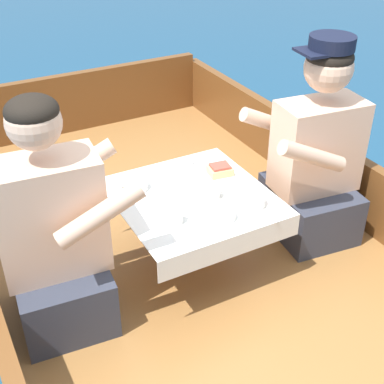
{
  "coord_description": "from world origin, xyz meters",
  "views": [
    {
      "loc": [
        -0.95,
        -1.68,
        1.97
      ],
      "look_at": [
        0.0,
        0.08,
        0.71
      ],
      "focal_mm": 50.0,
      "sensor_mm": 36.0,
      "label": 1
    }
  ],
  "objects_px": {
    "person_starboard": "(315,160)",
    "sandwich": "(220,170)",
    "coffee_cup_starboard": "(175,216)",
    "person_port": "(55,239)",
    "coffee_cup_port": "(214,192)"
  },
  "relations": [
    {
      "from": "person_starboard",
      "to": "sandwich",
      "type": "xyz_separation_m",
      "value": [
        -0.43,
        0.16,
        -0.02
      ]
    },
    {
      "from": "sandwich",
      "to": "coffee_cup_starboard",
      "type": "distance_m",
      "value": 0.43
    },
    {
      "from": "person_port",
      "to": "coffee_cup_port",
      "type": "height_order",
      "value": "person_port"
    },
    {
      "from": "sandwich",
      "to": "person_starboard",
      "type": "bearing_deg",
      "value": -19.99
    },
    {
      "from": "person_starboard",
      "to": "coffee_cup_starboard",
      "type": "bearing_deg",
      "value": 12.51
    },
    {
      "from": "person_starboard",
      "to": "sandwich",
      "type": "distance_m",
      "value": 0.46
    },
    {
      "from": "sandwich",
      "to": "coffee_cup_starboard",
      "type": "relative_size",
      "value": 1.25
    },
    {
      "from": "coffee_cup_port",
      "to": "coffee_cup_starboard",
      "type": "bearing_deg",
      "value": -159.67
    },
    {
      "from": "coffee_cup_starboard",
      "to": "person_starboard",
      "type": "bearing_deg",
      "value": 5.86
    },
    {
      "from": "person_port",
      "to": "person_starboard",
      "type": "height_order",
      "value": "person_starboard"
    },
    {
      "from": "person_starboard",
      "to": "coffee_cup_starboard",
      "type": "xyz_separation_m",
      "value": [
        -0.79,
        -0.08,
        -0.02
      ]
    },
    {
      "from": "sandwich",
      "to": "coffee_cup_port",
      "type": "xyz_separation_m",
      "value": [
        -0.12,
        -0.15,
        -0.0
      ]
    },
    {
      "from": "sandwich",
      "to": "coffee_cup_port",
      "type": "relative_size",
      "value": 1.34
    },
    {
      "from": "person_starboard",
      "to": "sandwich",
      "type": "relative_size",
      "value": 8.5
    },
    {
      "from": "person_starboard",
      "to": "coffee_cup_starboard",
      "type": "height_order",
      "value": "person_starboard"
    }
  ]
}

